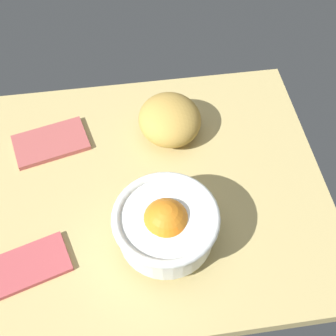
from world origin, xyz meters
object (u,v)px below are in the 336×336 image
object	(u,v)px
fruit_bowl	(166,224)
napkin_folded	(28,266)
bread_loaf	(170,120)
napkin_spare	(51,143)

from	to	relation	value
fruit_bowl	napkin_folded	bearing A→B (deg)	3.61
bread_loaf	napkin_spare	size ratio (longest dim) A/B	0.92
fruit_bowl	napkin_folded	xyz separation A→B (cm)	(25.34, 1.60, -6.14)
fruit_bowl	napkin_folded	world-z (taller)	fruit_bowl
bread_loaf	napkin_folded	distance (cm)	41.04
bread_loaf	napkin_spare	bearing A→B (deg)	-0.88
bread_loaf	fruit_bowl	bearing A→B (deg)	80.34
fruit_bowl	napkin_folded	distance (cm)	26.12
napkin_folded	bread_loaf	bearing A→B (deg)	-136.88
bread_loaf	napkin_spare	distance (cm)	26.41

